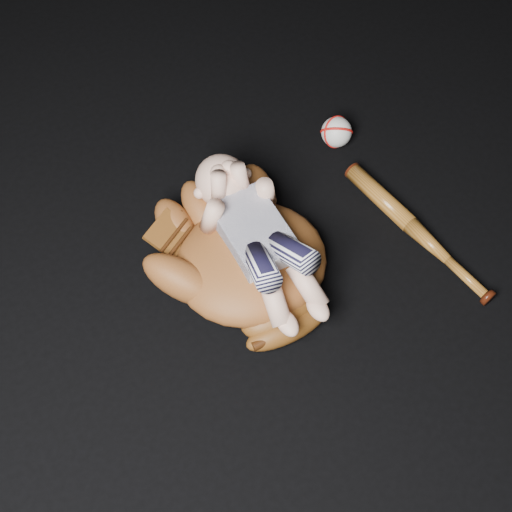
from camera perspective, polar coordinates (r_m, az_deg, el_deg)
name	(u,v)px	position (r m, az deg, el deg)	size (l,w,h in m)	color
baseball_glove	(251,258)	(1.40, -0.44, -0.16)	(0.38, 0.44, 0.14)	brown
newborn_baby	(262,240)	(1.35, 0.48, 1.33)	(0.19, 0.40, 0.16)	#E4AD93
baseball_bat	(418,232)	(1.53, 12.82, 1.89)	(0.04, 0.41, 0.04)	brown
baseball	(337,132)	(1.65, 6.46, 9.83)	(0.07, 0.07, 0.07)	silver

